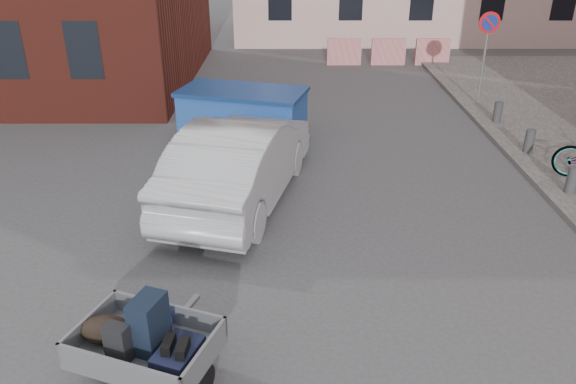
{
  "coord_description": "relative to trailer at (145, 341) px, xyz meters",
  "views": [
    {
      "loc": [
        0.32,
        -6.76,
        5.06
      ],
      "look_at": [
        0.33,
        1.4,
        1.1
      ],
      "focal_mm": 35.0,
      "sensor_mm": 36.0,
      "label": 1
    }
  ],
  "objects": [
    {
      "name": "ground",
      "position": [
        1.36,
        1.61,
        -0.61
      ],
      "size": [
        120.0,
        120.0,
        0.0
      ],
      "primitive_type": "plane",
      "color": "#38383A",
      "rests_on": "ground"
    },
    {
      "name": "no_parking_sign",
      "position": [
        7.36,
        11.09,
        1.41
      ],
      "size": [
        0.6,
        0.09,
        2.65
      ],
      "color": "gray",
      "rests_on": "sidewalk"
    },
    {
      "name": "bollards",
      "position": [
        7.36,
        5.01,
        -0.21
      ],
      "size": [
        0.22,
        9.02,
        0.55
      ],
      "color": "#3A3A3D",
      "rests_on": "sidewalk"
    },
    {
      "name": "barriers",
      "position": [
        5.56,
        16.61,
        -0.11
      ],
      "size": [
        4.7,
        0.18,
        1.0
      ],
      "color": "red",
      "rests_on": "ground"
    },
    {
      "name": "trailer",
      "position": [
        0.0,
        0.0,
        0.0
      ],
      "size": [
        1.88,
        1.98,
        1.2
      ],
      "rotation": [
        0.0,
        0.0,
        -0.35
      ],
      "color": "black",
      "rests_on": "ground"
    },
    {
      "name": "dumpster",
      "position": [
        0.56,
        8.41,
        0.04
      ],
      "size": [
        3.39,
        2.36,
        1.29
      ],
      "rotation": [
        0.0,
        0.0,
        -0.27
      ],
      "color": "#214A9E",
      "rests_on": "ground"
    },
    {
      "name": "silver_car",
      "position": [
        0.75,
        4.97,
        0.22
      ],
      "size": [
        2.9,
        5.3,
        1.66
      ],
      "primitive_type": "imported",
      "rotation": [
        0.0,
        0.0,
        2.9
      ],
      "color": "#A3A4AA",
      "rests_on": "ground"
    }
  ]
}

